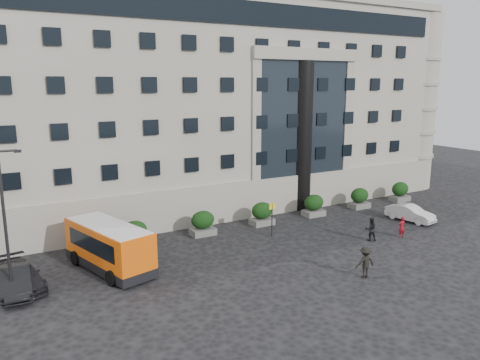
# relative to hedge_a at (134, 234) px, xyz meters

# --- Properties ---
(ground) EXTENTS (120.00, 120.00, 0.00)m
(ground) POSITION_rel_hedge_a_xyz_m (4.00, -7.80, -0.93)
(ground) COLOR black
(ground) RESTS_ON ground
(civic_building) EXTENTS (44.00, 24.00, 18.00)m
(civic_building) POSITION_rel_hedge_a_xyz_m (10.00, 14.20, 8.07)
(civic_building) COLOR gray
(civic_building) RESTS_ON ground
(entrance_column) EXTENTS (1.80, 1.80, 13.00)m
(entrance_column) POSITION_rel_hedge_a_xyz_m (16.00, 2.50, 5.57)
(entrance_column) COLOR black
(entrance_column) RESTS_ON ground
(hedge_a) EXTENTS (1.80, 1.26, 1.84)m
(hedge_a) POSITION_rel_hedge_a_xyz_m (0.00, 0.00, 0.00)
(hedge_a) COLOR #575755
(hedge_a) RESTS_ON ground
(hedge_b) EXTENTS (1.80, 1.26, 1.84)m
(hedge_b) POSITION_rel_hedge_a_xyz_m (5.20, 0.00, 0.00)
(hedge_b) COLOR #575755
(hedge_b) RESTS_ON ground
(hedge_c) EXTENTS (1.80, 1.26, 1.84)m
(hedge_c) POSITION_rel_hedge_a_xyz_m (10.40, 0.00, 0.00)
(hedge_c) COLOR #575755
(hedge_c) RESTS_ON ground
(hedge_d) EXTENTS (1.80, 1.26, 1.84)m
(hedge_d) POSITION_rel_hedge_a_xyz_m (15.60, 0.00, 0.00)
(hedge_d) COLOR #575755
(hedge_d) RESTS_ON ground
(hedge_e) EXTENTS (1.80, 1.26, 1.84)m
(hedge_e) POSITION_rel_hedge_a_xyz_m (20.80, 0.00, 0.00)
(hedge_e) COLOR #575755
(hedge_e) RESTS_ON ground
(hedge_f) EXTENTS (1.80, 1.26, 1.84)m
(hedge_f) POSITION_rel_hedge_a_xyz_m (26.00, 0.00, 0.00)
(hedge_f) COLOR #575755
(hedge_f) RESTS_ON ground
(street_lamp) EXTENTS (1.16, 0.18, 8.00)m
(street_lamp) POSITION_rel_hedge_a_xyz_m (-7.94, -4.80, 3.44)
(street_lamp) COLOR #262628
(street_lamp) RESTS_ON ground
(bus_stop_sign) EXTENTS (0.50, 0.08, 2.52)m
(bus_stop_sign) POSITION_rel_hedge_a_xyz_m (9.50, -2.80, 0.80)
(bus_stop_sign) COLOR #262628
(bus_stop_sign) RESTS_ON ground
(minibus) EXTENTS (4.08, 7.15, 2.83)m
(minibus) POSITION_rel_hedge_a_xyz_m (-2.51, -3.20, 0.63)
(minibus) COLOR #EF5A0B
(minibus) RESTS_ON ground
(parked_car_b) EXTENTS (1.68, 4.33, 1.41)m
(parked_car_b) POSITION_rel_hedge_a_xyz_m (-7.76, -4.01, -0.23)
(parked_car_b) COLOR black
(parked_car_b) RESTS_ON ground
(parked_car_c) EXTENTS (2.64, 4.94, 1.36)m
(parked_car_c) POSITION_rel_hedge_a_xyz_m (-7.50, -3.36, -0.25)
(parked_car_c) COLOR black
(parked_car_c) RESTS_ON ground
(white_taxi) EXTENTS (2.05, 4.19, 1.32)m
(white_taxi) POSITION_rel_hedge_a_xyz_m (21.54, -5.10, -0.27)
(white_taxi) COLOR silver
(white_taxi) RESTS_ON ground
(pedestrian_a) EXTENTS (0.59, 0.41, 1.57)m
(pedestrian_a) POSITION_rel_hedge_a_xyz_m (17.66, -7.67, -0.14)
(pedestrian_a) COLOR maroon
(pedestrian_a) RESTS_ON ground
(pedestrian_b) EXTENTS (1.03, 0.95, 1.69)m
(pedestrian_b) POSITION_rel_hedge_a_xyz_m (15.19, -7.06, -0.08)
(pedestrian_b) COLOR black
(pedestrian_b) RESTS_ON ground
(pedestrian_c) EXTENTS (1.29, 0.87, 1.85)m
(pedestrian_c) POSITION_rel_hedge_a_xyz_m (10.14, -11.69, -0.00)
(pedestrian_c) COLOR black
(pedestrian_c) RESTS_ON ground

